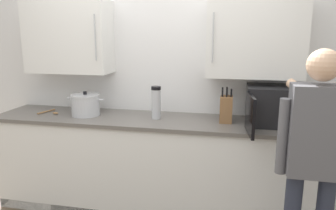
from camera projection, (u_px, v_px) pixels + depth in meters
name	position (u px, v px, depth m)	size (l,w,h in m)	color
back_wall_tiled	(160.00, 62.00, 3.22)	(3.91, 0.44, 2.73)	white
counter_unit	(154.00, 165.00, 3.16)	(3.12, 0.62, 0.94)	white
microwave_oven	(273.00, 106.00, 2.83)	(0.52, 0.75, 0.34)	black
thermos_flask	(156.00, 103.00, 3.02)	(0.09, 0.09, 0.31)	#B7BABF
stock_pot	(86.00, 105.00, 3.16)	(0.37, 0.28, 0.24)	#B7BABF
wooden_spoon	(51.00, 112.00, 3.26)	(0.21, 0.21, 0.02)	#A37547
knife_block	(226.00, 109.00, 2.92)	(0.11, 0.15, 0.33)	brown
person_figure	(313.00, 152.00, 2.07)	(0.44, 0.60, 1.64)	#282D3D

